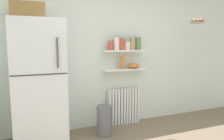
{
  "coord_description": "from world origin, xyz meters",
  "views": [
    {
      "loc": [
        -1.44,
        -1.53,
        1.48
      ],
      "look_at": [
        -0.2,
        1.6,
        1.05
      ],
      "focal_mm": 34.41,
      "sensor_mm": 36.0,
      "label": 1
    }
  ],
  "objects_px": {
    "storage_jar_4": "(133,44)",
    "vase": "(122,62)",
    "storage_jar_1": "(116,43)",
    "shelf_bowl": "(134,66)",
    "radiator": "(123,106)",
    "storage_jar_2": "(122,44)",
    "trash_bin": "(104,120)",
    "storage_jar_0": "(111,45)",
    "storage_jar_3": "(127,45)",
    "hanging_fruit_basket": "(198,21)",
    "refrigerator": "(39,80)",
    "storage_jar_5": "(138,43)"
  },
  "relations": [
    {
      "from": "shelf_bowl",
      "to": "vase",
      "type": "bearing_deg",
      "value": 180.0
    },
    {
      "from": "storage_jar_1",
      "to": "storage_jar_2",
      "type": "relative_size",
      "value": 1.08
    },
    {
      "from": "storage_jar_1",
      "to": "storage_jar_3",
      "type": "xyz_separation_m",
      "value": [
        0.21,
        -0.0,
        -0.04
      ]
    },
    {
      "from": "radiator",
      "to": "storage_jar_4",
      "type": "xyz_separation_m",
      "value": [
        0.16,
        -0.03,
        1.13
      ]
    },
    {
      "from": "storage_jar_1",
      "to": "shelf_bowl",
      "type": "xyz_separation_m",
      "value": [
        0.35,
        -0.0,
        -0.4
      ]
    },
    {
      "from": "shelf_bowl",
      "to": "hanging_fruit_basket",
      "type": "bearing_deg",
      "value": -22.06
    },
    {
      "from": "refrigerator",
      "to": "shelf_bowl",
      "type": "distance_m",
      "value": 1.66
    },
    {
      "from": "radiator",
      "to": "hanging_fruit_basket",
      "type": "distance_m",
      "value": 2.01
    },
    {
      "from": "storage_jar_2",
      "to": "storage_jar_4",
      "type": "distance_m",
      "value": 0.21
    },
    {
      "from": "storage_jar_2",
      "to": "storage_jar_3",
      "type": "bearing_deg",
      "value": 0.0
    },
    {
      "from": "storage_jar_0",
      "to": "storage_jar_3",
      "type": "bearing_deg",
      "value": 0.0
    },
    {
      "from": "storage_jar_1",
      "to": "storage_jar_2",
      "type": "height_order",
      "value": "storage_jar_1"
    },
    {
      "from": "radiator",
      "to": "storage_jar_4",
      "type": "relative_size",
      "value": 3.02
    },
    {
      "from": "hanging_fruit_basket",
      "to": "storage_jar_2",
      "type": "bearing_deg",
      "value": 161.81
    },
    {
      "from": "vase",
      "to": "storage_jar_2",
      "type": "bearing_deg",
      "value": 180.0
    },
    {
      "from": "storage_jar_4",
      "to": "vase",
      "type": "relative_size",
      "value": 0.93
    },
    {
      "from": "storage_jar_0",
      "to": "storage_jar_2",
      "type": "height_order",
      "value": "storage_jar_2"
    },
    {
      "from": "storage_jar_5",
      "to": "refrigerator",
      "type": "bearing_deg",
      "value": -173.32
    },
    {
      "from": "storage_jar_1",
      "to": "storage_jar_5",
      "type": "distance_m",
      "value": 0.42
    },
    {
      "from": "radiator",
      "to": "storage_jar_1",
      "type": "distance_m",
      "value": 1.15
    },
    {
      "from": "storage_jar_1",
      "to": "storage_jar_4",
      "type": "xyz_separation_m",
      "value": [
        0.32,
        -0.0,
        -0.01
      ]
    },
    {
      "from": "storage_jar_1",
      "to": "storage_jar_2",
      "type": "bearing_deg",
      "value": -0.0
    },
    {
      "from": "storage_jar_5",
      "to": "storage_jar_4",
      "type": "bearing_deg",
      "value": 180.0
    },
    {
      "from": "storage_jar_2",
      "to": "vase",
      "type": "relative_size",
      "value": 0.94
    },
    {
      "from": "storage_jar_0",
      "to": "vase",
      "type": "relative_size",
      "value": 0.74
    },
    {
      "from": "storage_jar_1",
      "to": "storage_jar_2",
      "type": "distance_m",
      "value": 0.11
    },
    {
      "from": "storage_jar_1",
      "to": "vase",
      "type": "height_order",
      "value": "storage_jar_1"
    },
    {
      "from": "storage_jar_5",
      "to": "shelf_bowl",
      "type": "bearing_deg",
      "value": 180.0
    },
    {
      "from": "vase",
      "to": "storage_jar_3",
      "type": "bearing_deg",
      "value": 0.0
    },
    {
      "from": "radiator",
      "to": "trash_bin",
      "type": "bearing_deg",
      "value": -145.7
    },
    {
      "from": "storage_jar_5",
      "to": "hanging_fruit_basket",
      "type": "height_order",
      "value": "hanging_fruit_basket"
    },
    {
      "from": "storage_jar_1",
      "to": "shelf_bowl",
      "type": "bearing_deg",
      "value": -0.0
    },
    {
      "from": "refrigerator",
      "to": "storage_jar_5",
      "type": "relative_size",
      "value": 8.55
    },
    {
      "from": "refrigerator",
      "to": "storage_jar_3",
      "type": "distance_m",
      "value": 1.6
    },
    {
      "from": "storage_jar_2",
      "to": "storage_jar_3",
      "type": "distance_m",
      "value": 0.11
    },
    {
      "from": "storage_jar_1",
      "to": "vase",
      "type": "distance_m",
      "value": 0.35
    },
    {
      "from": "storage_jar_1",
      "to": "hanging_fruit_basket",
      "type": "height_order",
      "value": "hanging_fruit_basket"
    },
    {
      "from": "storage_jar_3",
      "to": "trash_bin",
      "type": "distance_m",
      "value": 1.35
    },
    {
      "from": "storage_jar_2",
      "to": "storage_jar_5",
      "type": "height_order",
      "value": "storage_jar_5"
    },
    {
      "from": "storage_jar_1",
      "to": "storage_jar_4",
      "type": "height_order",
      "value": "storage_jar_1"
    },
    {
      "from": "storage_jar_2",
      "to": "storage_jar_4",
      "type": "relative_size",
      "value": 1.0
    },
    {
      "from": "radiator",
      "to": "storage_jar_2",
      "type": "height_order",
      "value": "storage_jar_2"
    },
    {
      "from": "hanging_fruit_basket",
      "to": "refrigerator",
      "type": "bearing_deg",
      "value": 175.42
    },
    {
      "from": "storage_jar_0",
      "to": "trash_bin",
      "type": "xyz_separation_m",
      "value": [
        -0.23,
        -0.31,
        -1.19
      ]
    },
    {
      "from": "storage_jar_2",
      "to": "hanging_fruit_basket",
      "type": "distance_m",
      "value": 1.39
    },
    {
      "from": "storage_jar_2",
      "to": "radiator",
      "type": "bearing_deg",
      "value": 29.56
    },
    {
      "from": "storage_jar_2",
      "to": "hanging_fruit_basket",
      "type": "relative_size",
      "value": 0.64
    },
    {
      "from": "radiator",
      "to": "trash_bin",
      "type": "height_order",
      "value": "radiator"
    },
    {
      "from": "storage_jar_3",
      "to": "radiator",
      "type": "bearing_deg",
      "value": 150.44
    },
    {
      "from": "trash_bin",
      "to": "hanging_fruit_basket",
      "type": "xyz_separation_m",
      "value": [
        1.71,
        -0.11,
        1.62
      ]
    }
  ]
}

